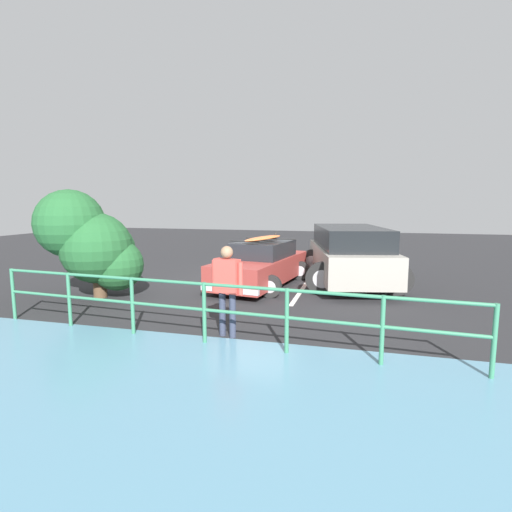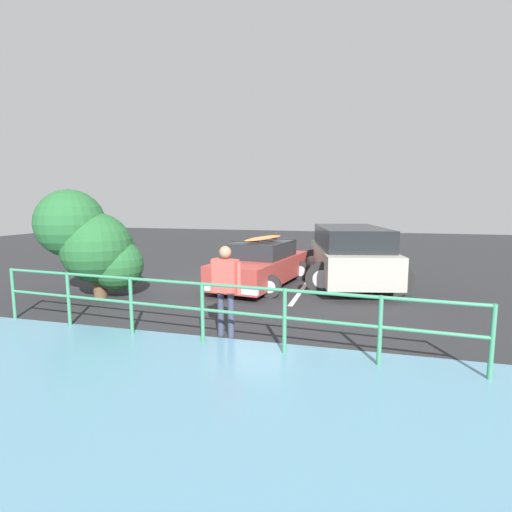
% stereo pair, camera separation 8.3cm
% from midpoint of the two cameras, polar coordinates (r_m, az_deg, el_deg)
% --- Properties ---
extents(ground_plane, '(44.00, 44.00, 0.02)m').
position_cam_midpoint_polar(ground_plane, '(12.35, -0.64, -3.68)').
color(ground_plane, '#28282B').
rests_on(ground_plane, ground).
extents(parking_stripe, '(0.12, 4.25, 0.00)m').
position_cam_midpoint_polar(parking_stripe, '(11.52, 6.56, -4.51)').
color(parking_stripe, silver).
rests_on(parking_stripe, ground).
extents(sedan_car, '(2.54, 4.36, 1.56)m').
position_cam_midpoint_polar(sedan_car, '(11.68, 0.62, -1.25)').
color(sedan_car, '#9E3833').
rests_on(sedan_car, ground).
extents(suv_car, '(3.36, 4.98, 1.71)m').
position_cam_midpoint_polar(suv_car, '(12.09, 13.02, 0.26)').
color(suv_car, '#9E998E').
rests_on(suv_car, ground).
extents(person_bystander, '(0.63, 0.30, 1.66)m').
position_cam_midpoint_polar(person_bystander, '(7.17, -4.48, -3.83)').
color(person_bystander, '#33384C').
rests_on(person_bystander, ground).
extents(railing_fence, '(8.85, 0.70, 1.06)m').
position_cam_midpoint_polar(railing_fence, '(6.97, -7.76, -6.71)').
color(railing_fence, '#387F5B').
rests_on(railing_fence, ground).
extents(bush_near_left, '(2.54, 2.15, 2.74)m').
position_cam_midpoint_polar(bush_near_left, '(10.91, -22.39, 1.61)').
color(bush_near_left, brown).
rests_on(bush_near_left, ground).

